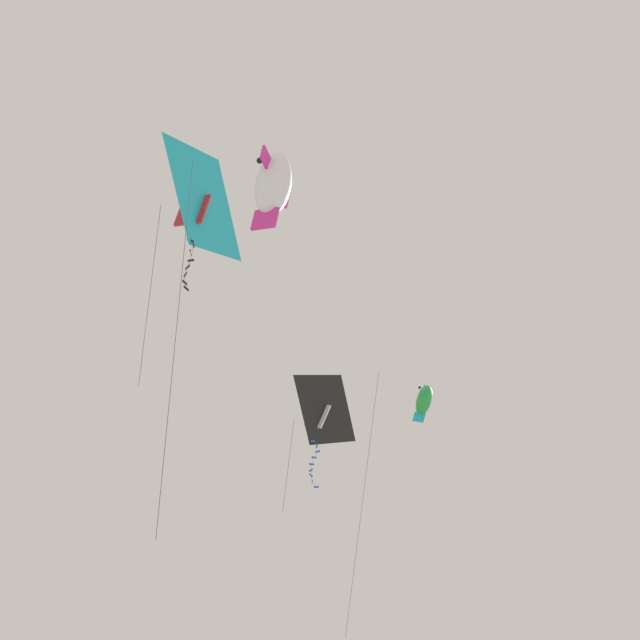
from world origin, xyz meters
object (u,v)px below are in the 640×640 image
kite_fish_near_left (424,401)px  kite_fish_low_drifter (273,185)px  kite_delta_near_right (324,410)px  kite_delta_mid_left (201,202)px

kite_fish_near_left → kite_fish_low_drifter: kite_fish_near_left is taller
kite_fish_near_left → kite_fish_low_drifter: (-4.42, -15.30, -5.10)m
kite_fish_low_drifter → kite_fish_near_left: bearing=0.7°
kite_delta_near_right → kite_delta_mid_left: bearing=-166.7°
kite_fish_near_left → kite_delta_mid_left: size_ratio=1.45×
kite_fish_near_left → kite_delta_near_right: (-3.68, -2.12, -1.89)m
kite_fish_near_left → kite_delta_mid_left: bearing=161.3°
kite_delta_mid_left → kite_fish_low_drifter: (2.05, -2.07, -1.76)m
kite_delta_mid_left → kite_fish_near_left: bearing=-7.6°
kite_fish_near_left → kite_delta_near_right: kite_fish_near_left is taller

